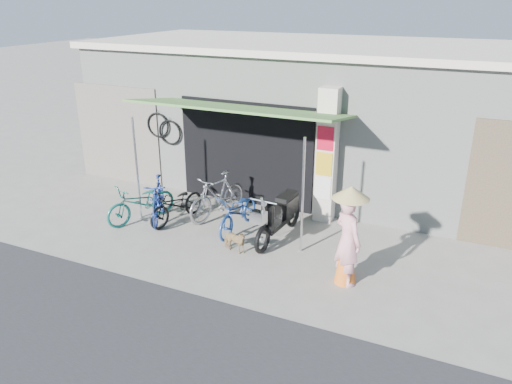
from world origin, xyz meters
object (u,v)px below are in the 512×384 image
at_px(street_dog, 234,241).
at_px(nun, 348,237).
at_px(bike_black, 177,204).
at_px(moped, 280,216).
at_px(bike_teal, 141,203).
at_px(bike_navy, 239,212).
at_px(bike_blue, 158,200).
at_px(bike_silver, 218,196).

distance_m(street_dog, nun, 2.39).
bearing_deg(bike_black, nun, -0.17).
relative_size(moped, nun, 1.07).
bearing_deg(bike_teal, street_dog, 12.83).
bearing_deg(bike_navy, moped, 2.87).
distance_m(bike_navy, moped, 0.94).
bearing_deg(bike_navy, nun, -21.86).
height_order(bike_teal, street_dog, bike_teal).
bearing_deg(moped, street_dog, -116.22).
bearing_deg(nun, street_dog, 33.35).
bearing_deg(moped, bike_blue, -169.67).
distance_m(bike_blue, nun, 4.66).
distance_m(bike_navy, nun, 2.91).
distance_m(bike_teal, bike_silver, 1.71).
bearing_deg(nun, bike_navy, 15.25).
bearing_deg(moped, bike_teal, -166.42).
bearing_deg(moped, bike_black, -170.80).
bearing_deg(bike_black, moped, 17.25).
height_order(bike_black, moped, moped).
bearing_deg(moped, bike_silver, 171.12).
bearing_deg(bike_black, bike_silver, 52.90).
bearing_deg(bike_teal, bike_blue, 57.96).
relative_size(bike_black, bike_navy, 0.95).
bearing_deg(bike_teal, nun, 15.61).
distance_m(bike_black, moped, 2.41).
relative_size(bike_black, bike_silver, 0.91).
relative_size(bike_teal, bike_blue, 1.04).
relative_size(bike_blue, bike_black, 1.03).
bearing_deg(bike_teal, bike_black, 45.12).
xyz_separation_m(bike_blue, bike_silver, (1.15, 0.69, 0.03)).
xyz_separation_m(street_dog, nun, (2.29, -0.17, 0.66)).
height_order(bike_teal, bike_silver, bike_silver).
height_order(bike_teal, bike_black, bike_teal).
height_order(bike_blue, moped, moped).
height_order(bike_blue, bike_navy, bike_blue).
xyz_separation_m(bike_black, street_dog, (1.82, -0.77, -0.17)).
height_order(bike_blue, street_dog, bike_blue).
xyz_separation_m(bike_blue, bike_navy, (1.91, 0.25, -0.05)).
relative_size(bike_blue, nun, 0.89).
distance_m(bike_black, nun, 4.25).
height_order(bike_teal, nun, nun).
xyz_separation_m(bike_teal, street_dog, (2.57, -0.46, -0.20)).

